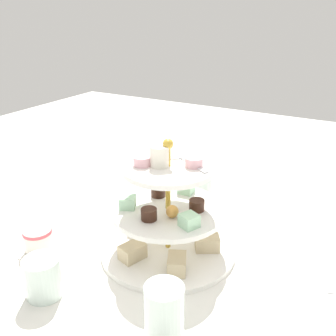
# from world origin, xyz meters

# --- Properties ---
(ground_plane) EXTENTS (2.40, 2.40, 0.00)m
(ground_plane) POSITION_xyz_m (0.00, 0.00, 0.00)
(ground_plane) COLOR silver
(tiered_serving_stand) EXTENTS (0.27, 0.27, 0.24)m
(tiered_serving_stand) POSITION_xyz_m (0.00, 0.00, 0.07)
(tiered_serving_stand) COLOR white
(tiered_serving_stand) RESTS_ON ground_plane
(water_glass_tall_right) EXTENTS (0.07, 0.07, 0.11)m
(water_glass_tall_right) POSITION_xyz_m (0.05, -0.25, 0.06)
(water_glass_tall_right) COLOR silver
(water_glass_tall_right) RESTS_ON ground_plane
(water_glass_short_left) EXTENTS (0.06, 0.06, 0.07)m
(water_glass_short_left) POSITION_xyz_m (0.12, 0.22, 0.04)
(water_glass_short_left) COLOR silver
(water_glass_short_left) RESTS_ON ground_plane
(teacup_with_saucer) EXTENTS (0.09, 0.09, 0.05)m
(teacup_with_saucer) POSITION_xyz_m (0.23, 0.13, 0.02)
(teacup_with_saucer) COLOR white
(teacup_with_saucer) RESTS_ON ground_plane
(butter_knife_left) EXTENTS (0.07, 0.16, 0.00)m
(butter_knife_left) POSITION_xyz_m (-0.28, -0.11, 0.00)
(butter_knife_left) COLOR silver
(butter_knife_left) RESTS_ON ground_plane
(butter_knife_right) EXTENTS (0.06, 0.17, 0.00)m
(butter_knife_right) POSITION_xyz_m (0.29, -0.08, 0.00)
(butter_knife_right) COLOR silver
(butter_knife_right) RESTS_ON ground_plane
(water_glass_mid_back) EXTENTS (0.06, 0.06, 0.09)m
(water_glass_mid_back) POSITION_xyz_m (-0.11, 0.20, 0.05)
(water_glass_mid_back) COLOR silver
(water_glass_mid_back) RESTS_ON ground_plane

